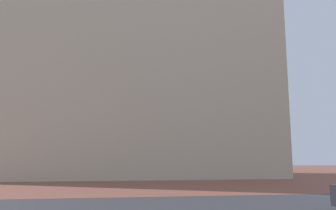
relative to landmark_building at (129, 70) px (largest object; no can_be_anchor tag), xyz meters
name	(u,v)px	position (x,y,z in m)	size (l,w,h in m)	color
ground_plane	(160,205)	(0.65, -20.68, -10.73)	(120.00, 120.00, 0.00)	brown
landmark_building	(129,70)	(0.00, 0.00, 0.00)	(27.79, 14.09, 39.20)	beige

